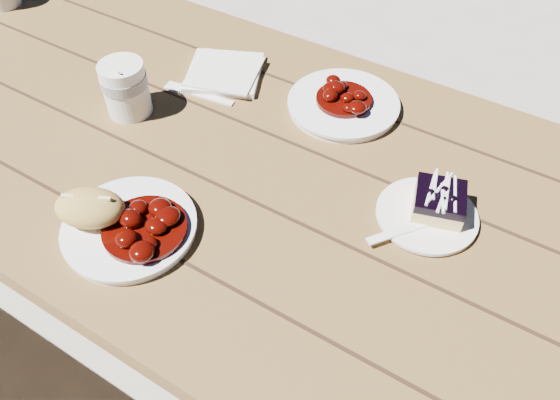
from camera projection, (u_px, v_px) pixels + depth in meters
The scene contains 13 objects.
ground at pixel (190, 310), 1.64m from camera, with size 60.00×60.00×0.00m, color #A9A399.
picnic_table at pixel (157, 171), 1.20m from camera, with size 2.00×1.55×0.75m.
main_plate at pixel (130, 228), 0.87m from camera, with size 0.21×0.21×0.02m, color white.
goulash_stew at pixel (143, 222), 0.84m from camera, with size 0.13×0.13×0.04m, color #3C0502, non-canonical shape.
bread_roll at pixel (90, 208), 0.85m from camera, with size 0.11×0.07×0.06m, color tan.
dessert_plate at pixel (426, 216), 0.89m from camera, with size 0.16×0.16×0.01m, color white.
blueberry_cake at pixel (439, 201), 0.88m from camera, with size 0.10×0.10×0.05m.
fork_dessert at pixel (403, 230), 0.86m from camera, with size 0.03×0.16×0.01m, color white, non-canonical shape.
coffee_cup at pixel (126, 89), 1.04m from camera, with size 0.09×0.09×0.11m, color white.
napkin_stack at pixel (224, 73), 1.16m from camera, with size 0.15×0.15×0.01m, color white.
fork_table at pixel (206, 96), 1.11m from camera, with size 0.03×0.16×0.01m, color white, non-canonical shape.
second_plate at pixel (343, 105), 1.08m from camera, with size 0.22×0.22×0.02m, color white.
second_stew at pixel (345, 93), 1.06m from camera, with size 0.11×0.11×0.04m, color #3C0502, non-canonical shape.
Camera 1 is at (0.67, -0.58, 1.44)m, focal length 35.00 mm.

